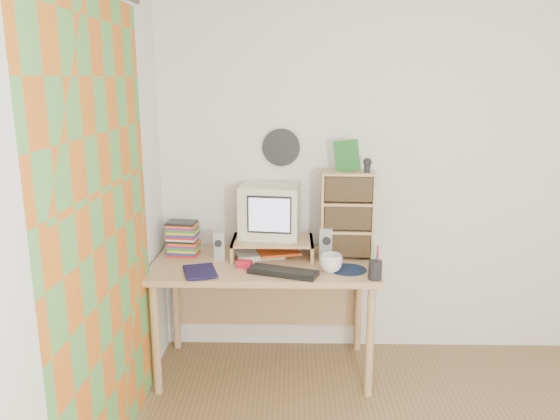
{
  "coord_description": "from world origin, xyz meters",
  "views": [
    {
      "loc": [
        -0.86,
        -1.88,
        1.87
      ],
      "look_at": [
        -0.93,
        1.33,
        1.1
      ],
      "focal_mm": 35.0,
      "sensor_mm": 36.0,
      "label": 1
    }
  ],
  "objects_px": {
    "mug": "(331,263)",
    "diary": "(185,271)",
    "cd_rack": "(347,215)",
    "keyboard": "(283,272)",
    "crt_monitor": "(270,211)",
    "dvd_stack": "(183,235)",
    "desk": "(265,278)"
  },
  "relations": [
    {
      "from": "cd_rack",
      "to": "diary",
      "type": "bearing_deg",
      "value": -157.13
    },
    {
      "from": "cd_rack",
      "to": "keyboard",
      "type": "bearing_deg",
      "value": -137.18
    },
    {
      "from": "diary",
      "to": "dvd_stack",
      "type": "bearing_deg",
      "value": 85.67
    },
    {
      "from": "crt_monitor",
      "to": "mug",
      "type": "distance_m",
      "value": 0.55
    },
    {
      "from": "dvd_stack",
      "to": "mug",
      "type": "bearing_deg",
      "value": -11.82
    },
    {
      "from": "desk",
      "to": "mug",
      "type": "height_order",
      "value": "mug"
    },
    {
      "from": "desk",
      "to": "crt_monitor",
      "type": "xyz_separation_m",
      "value": [
        0.03,
        0.09,
        0.42
      ]
    },
    {
      "from": "crt_monitor",
      "to": "cd_rack",
      "type": "bearing_deg",
      "value": 3.5
    },
    {
      "from": "keyboard",
      "to": "mug",
      "type": "height_order",
      "value": "mug"
    },
    {
      "from": "cd_rack",
      "to": "mug",
      "type": "bearing_deg",
      "value": -109.89
    },
    {
      "from": "keyboard",
      "to": "crt_monitor",
      "type": "bearing_deg",
      "value": 122.79
    },
    {
      "from": "mug",
      "to": "diary",
      "type": "height_order",
      "value": "mug"
    },
    {
      "from": "desk",
      "to": "diary",
      "type": "height_order",
      "value": "diary"
    },
    {
      "from": "dvd_stack",
      "to": "diary",
      "type": "relative_size",
      "value": 1.21
    },
    {
      "from": "keyboard",
      "to": "diary",
      "type": "relative_size",
      "value": 1.85
    },
    {
      "from": "desk",
      "to": "dvd_stack",
      "type": "distance_m",
      "value": 0.6
    },
    {
      "from": "mug",
      "to": "diary",
      "type": "xyz_separation_m",
      "value": [
        -0.86,
        -0.07,
        -0.03
      ]
    },
    {
      "from": "crt_monitor",
      "to": "dvd_stack",
      "type": "bearing_deg",
      "value": -170.72
    },
    {
      "from": "cd_rack",
      "to": "mug",
      "type": "relative_size",
      "value": 4.07
    },
    {
      "from": "cd_rack",
      "to": "mug",
      "type": "xyz_separation_m",
      "value": [
        -0.12,
        -0.29,
        -0.23
      ]
    },
    {
      "from": "crt_monitor",
      "to": "dvd_stack",
      "type": "distance_m",
      "value": 0.59
    },
    {
      "from": "desk",
      "to": "mug",
      "type": "bearing_deg",
      "value": -30.22
    },
    {
      "from": "crt_monitor",
      "to": "dvd_stack",
      "type": "relative_size",
      "value": 1.34
    },
    {
      "from": "crt_monitor",
      "to": "diary",
      "type": "height_order",
      "value": "crt_monitor"
    },
    {
      "from": "crt_monitor",
      "to": "diary",
      "type": "distance_m",
      "value": 0.68
    },
    {
      "from": "cd_rack",
      "to": "desk",
      "type": "bearing_deg",
      "value": -171.74
    },
    {
      "from": "keyboard",
      "to": "dvd_stack",
      "type": "distance_m",
      "value": 0.76
    },
    {
      "from": "desk",
      "to": "diary",
      "type": "bearing_deg",
      "value": -145.91
    },
    {
      "from": "keyboard",
      "to": "diary",
      "type": "distance_m",
      "value": 0.58
    },
    {
      "from": "dvd_stack",
      "to": "mug",
      "type": "distance_m",
      "value": 0.99
    },
    {
      "from": "desk",
      "to": "dvd_stack",
      "type": "xyz_separation_m",
      "value": [
        -0.54,
        0.07,
        0.27
      ]
    },
    {
      "from": "desk",
      "to": "cd_rack",
      "type": "bearing_deg",
      "value": 5.5
    }
  ]
}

